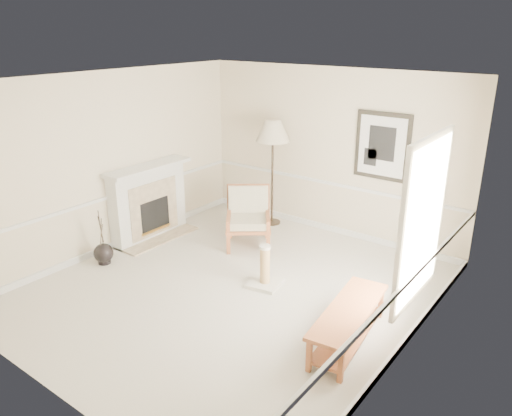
% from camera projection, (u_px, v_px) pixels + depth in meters
% --- Properties ---
extents(ground, '(5.50, 5.50, 0.00)m').
position_uv_depth(ground, '(231.00, 289.00, 7.12)').
color(ground, silver).
rests_on(ground, ground).
extents(room, '(5.04, 5.54, 2.92)m').
position_uv_depth(room, '(241.00, 162.00, 6.45)').
color(room, beige).
rests_on(room, ground).
extents(fireplace, '(0.64, 1.64, 1.31)m').
position_uv_depth(fireplace, '(149.00, 202.00, 8.67)').
color(fireplace, white).
rests_on(fireplace, ground).
extents(floor_vase, '(0.31, 0.31, 0.90)m').
position_uv_depth(floor_vase, '(104.00, 254.00, 7.82)').
color(floor_vase, black).
rests_on(floor_vase, ground).
extents(armchair, '(1.06, 1.07, 0.98)m').
position_uv_depth(armchair, '(248.00, 214.00, 8.44)').
color(armchair, '#985031').
rests_on(armchair, ground).
extents(floor_lamp, '(0.76, 0.76, 1.97)m').
position_uv_depth(floor_lamp, '(273.00, 134.00, 8.88)').
color(floor_lamp, black).
rests_on(floor_lamp, ground).
extents(bench, '(0.67, 1.62, 0.45)m').
position_uv_depth(bench, '(349.00, 320.00, 5.83)').
color(bench, '#985031').
rests_on(bench, ground).
extents(scratching_post, '(0.51, 0.51, 0.63)m').
position_uv_depth(scratching_post, '(265.00, 273.00, 7.14)').
color(scratching_post, beige).
rests_on(scratching_post, ground).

